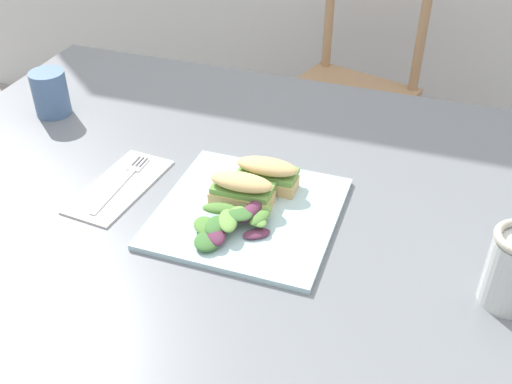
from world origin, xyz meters
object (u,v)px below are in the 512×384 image
at_px(chair_wooden_far, 349,92).
at_px(plate_lunch, 248,212).
at_px(sandwich_half_back, 267,173).
at_px(cup_extra_side, 50,93).
at_px(sandwich_half_front, 242,189).
at_px(fork_on_napkin, 124,179).
at_px(dining_table, 258,253).

height_order(chair_wooden_far, plate_lunch, chair_wooden_far).
distance_m(sandwich_half_back, cup_extra_side, 0.54).
height_order(sandwich_half_front, fork_on_napkin, sandwich_half_front).
bearing_deg(sandwich_half_back, dining_table, -87.84).
distance_m(dining_table, sandwich_half_back, 0.15).
bearing_deg(sandwich_half_back, sandwich_half_front, -113.47).
relative_size(dining_table, cup_extra_side, 14.64).
height_order(chair_wooden_far, fork_on_napkin, chair_wooden_far).
height_order(dining_table, fork_on_napkin, fork_on_napkin).
bearing_deg(plate_lunch, fork_on_napkin, 176.24).
bearing_deg(plate_lunch, sandwich_half_front, 136.58).
xyz_separation_m(dining_table, fork_on_napkin, (-0.26, -0.01, 0.11)).
bearing_deg(cup_extra_side, dining_table, -18.27).
height_order(chair_wooden_far, sandwich_half_front, chair_wooden_far).
bearing_deg(sandwich_half_front, sandwich_half_back, 66.53).
bearing_deg(plate_lunch, chair_wooden_far, 91.71).
height_order(dining_table, cup_extra_side, cup_extra_side).
xyz_separation_m(fork_on_napkin, cup_extra_side, (-0.27, 0.18, 0.04)).
relative_size(chair_wooden_far, sandwich_half_front, 7.88).
relative_size(plate_lunch, sandwich_half_front, 2.69).
distance_m(dining_table, fork_on_napkin, 0.28).
height_order(dining_table, sandwich_half_front, sandwich_half_front).
xyz_separation_m(sandwich_half_front, fork_on_napkin, (-0.23, 0.00, -0.03)).
xyz_separation_m(plate_lunch, sandwich_half_back, (0.01, 0.08, 0.03)).
xyz_separation_m(chair_wooden_far, sandwich_half_front, (0.02, -1.08, 0.33)).
xyz_separation_m(chair_wooden_far, plate_lunch, (0.03, -1.09, 0.30)).
height_order(dining_table, chair_wooden_far, chair_wooden_far).
distance_m(sandwich_half_front, cup_extra_side, 0.53).
bearing_deg(sandwich_half_front, plate_lunch, -43.42).
height_order(chair_wooden_far, cup_extra_side, chair_wooden_far).
relative_size(chair_wooden_far, fork_on_napkin, 4.70).
xyz_separation_m(dining_table, sandwich_half_back, (-0.00, 0.05, 0.14)).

